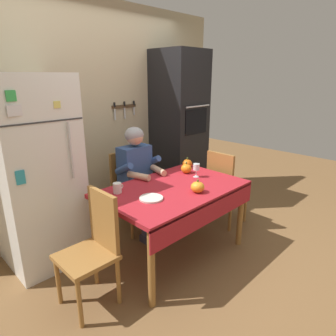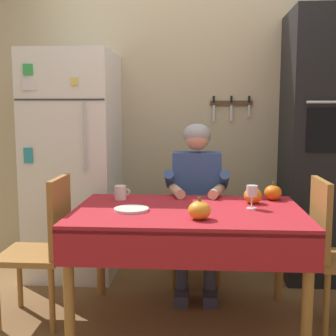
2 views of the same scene
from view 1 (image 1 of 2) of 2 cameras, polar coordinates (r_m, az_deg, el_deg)
name	(u,v)px [view 1 (image 1 of 2)]	position (r m, az deg, el deg)	size (l,w,h in m)	color
ground_plane	(180,257)	(3.13, 2.27, -16.95)	(10.00, 10.00, 0.00)	brown
back_wall_assembly	(102,116)	(3.68, -12.76, 9.78)	(3.70, 0.13, 2.60)	#BCAD89
refrigerator	(36,174)	(2.99, -24.33, -1.02)	(0.68, 0.71, 1.80)	white
wall_oven	(179,130)	(4.09, 2.16, 7.40)	(0.60, 0.64, 2.10)	black
dining_table	(175,196)	(2.86, 1.29, -5.44)	(1.40, 0.90, 0.74)	#9E6B33
chair_behind_person	(129,187)	(3.50, -7.59, -3.75)	(0.40, 0.40, 0.93)	#9E6B33
seated_person	(139,173)	(3.28, -5.72, -0.93)	(0.47, 0.55, 1.25)	#38384C
chair_right_side	(224,185)	(3.59, 10.86, -3.32)	(0.40, 0.40, 0.93)	#9E6B33
chair_left_side	(94,244)	(2.44, -14.23, -14.23)	(0.40, 0.40, 0.93)	#9E6B33
coffee_mug	(117,188)	(2.73, -9.85, -3.85)	(0.11, 0.08, 0.10)	white
wine_glass	(196,168)	(3.10, 5.55, 0.07)	(0.07, 0.07, 0.15)	white
pumpkin_large	(198,187)	(2.72, 5.79, -3.71)	(0.13, 0.13, 0.13)	orange
pumpkin_medium	(186,168)	(3.24, 3.59, -0.10)	(0.12, 0.12, 0.13)	orange
pumpkin_small	(187,164)	(3.42, 3.77, 0.85)	(0.12, 0.12, 0.12)	orange
serving_tray	(151,198)	(2.58, -3.30, -5.91)	(0.21, 0.21, 0.02)	silver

